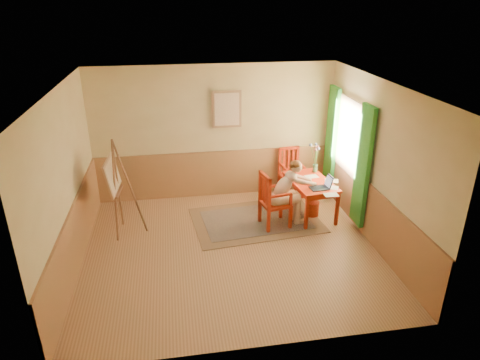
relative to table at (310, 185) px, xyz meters
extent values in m
cube|color=#AF7E54|center=(-1.72, -1.04, -0.64)|extent=(5.00, 4.50, 0.02)
cube|color=white|center=(-1.72, -1.04, 2.18)|extent=(5.00, 4.50, 0.02)
cube|color=tan|center=(-1.72, 1.22, 0.77)|extent=(5.00, 0.02, 2.80)
cube|color=tan|center=(-1.72, -3.30, 0.77)|extent=(5.00, 0.02, 2.80)
cube|color=tan|center=(-4.23, -1.04, 0.77)|extent=(0.02, 4.50, 2.80)
cube|color=tan|center=(0.79, -1.04, 0.77)|extent=(0.02, 4.50, 2.80)
cube|color=#986A43|center=(-1.72, 1.19, -0.13)|extent=(5.00, 0.04, 1.00)
cube|color=#986A43|center=(-4.20, -1.04, -0.13)|extent=(0.04, 4.50, 1.00)
cube|color=#986A43|center=(0.76, -1.04, -0.13)|extent=(0.04, 4.50, 1.00)
cube|color=white|center=(0.75, 0.06, 0.92)|extent=(0.02, 1.00, 1.30)
cube|color=#9E7654|center=(0.73, 0.06, 0.92)|extent=(0.03, 1.12, 1.42)
cube|color=green|center=(0.68, -0.72, 0.62)|extent=(0.08, 0.45, 2.20)
cube|color=green|center=(0.68, 0.84, 0.62)|extent=(0.08, 0.45, 2.20)
cube|color=#9E7654|center=(-1.47, 1.17, 1.27)|extent=(0.60, 0.04, 0.76)
cube|color=beige|center=(-1.47, 1.15, 1.27)|extent=(0.50, 0.02, 0.66)
cube|color=#8C7251|center=(-1.09, -0.10, -0.62)|extent=(2.55, 1.83, 0.01)
cube|color=black|center=(-1.09, -0.10, -0.62)|extent=(2.11, 1.39, 0.01)
cube|color=red|center=(0.00, 0.00, 0.07)|extent=(0.86, 1.28, 0.04)
cube|color=red|center=(0.00, 0.00, 0.00)|extent=(0.74, 1.17, 0.10)
cube|color=red|center=(-0.25, -0.59, -0.29)|extent=(0.06, 0.06, 0.68)
cube|color=red|center=(0.38, -0.51, -0.29)|extent=(0.06, 0.06, 0.68)
cube|color=red|center=(-0.38, 0.51, -0.29)|extent=(0.06, 0.06, 0.68)
cube|color=red|center=(0.25, 0.59, -0.29)|extent=(0.06, 0.06, 0.68)
cube|color=red|center=(-0.78, -0.34, -0.17)|extent=(0.57, 0.56, 0.05)
cube|color=red|center=(-0.96, -0.59, -0.41)|extent=(0.06, 0.06, 0.44)
cube|color=red|center=(-0.52, -0.51, -0.41)|extent=(0.06, 0.06, 0.44)
cube|color=red|center=(-1.04, -0.18, -0.41)|extent=(0.06, 0.06, 0.44)
cube|color=red|center=(-0.60, -0.10, -0.41)|extent=(0.06, 0.06, 0.44)
cube|color=red|center=(-0.96, -0.59, 0.15)|extent=(0.06, 0.06, 0.59)
cube|color=red|center=(-1.04, -0.18, 0.15)|extent=(0.06, 0.06, 0.59)
cube|color=red|center=(-1.00, -0.38, 0.41)|extent=(0.14, 0.48, 0.06)
cube|color=red|center=(-0.98, -0.49, 0.13)|extent=(0.04, 0.05, 0.48)
cube|color=red|center=(-1.00, -0.38, 0.13)|extent=(0.04, 0.05, 0.48)
cube|color=red|center=(-1.02, -0.28, 0.13)|extent=(0.04, 0.05, 0.48)
cube|color=red|center=(-0.74, -0.55, 0.09)|extent=(0.44, 0.12, 0.04)
cube|color=red|center=(-0.53, -0.51, -0.03)|extent=(0.05, 0.05, 0.24)
cube|color=red|center=(-0.82, -0.14, 0.09)|extent=(0.44, 0.12, 0.04)
cube|color=red|center=(-0.61, -0.10, -0.03)|extent=(0.05, 0.05, 0.24)
cube|color=red|center=(-0.12, 0.91, -0.19)|extent=(0.50, 0.52, 0.05)
cube|color=red|center=(-0.34, 1.10, -0.42)|extent=(0.06, 0.06, 0.42)
cube|color=red|center=(-0.30, 0.68, -0.42)|extent=(0.06, 0.06, 0.42)
cube|color=red|center=(0.06, 1.14, -0.42)|extent=(0.06, 0.06, 0.42)
cube|color=red|center=(0.11, 0.72, -0.42)|extent=(0.06, 0.06, 0.42)
cube|color=red|center=(-0.34, 1.10, 0.12)|extent=(0.06, 0.06, 0.57)
cube|color=red|center=(0.06, 1.14, 0.12)|extent=(0.06, 0.06, 0.57)
cube|color=red|center=(-0.14, 1.12, 0.38)|extent=(0.46, 0.10, 0.06)
cube|color=red|center=(-0.24, 1.11, 0.11)|extent=(0.05, 0.04, 0.47)
cube|color=red|center=(-0.14, 1.12, 0.11)|extent=(0.05, 0.04, 0.47)
cube|color=red|center=(-0.03, 1.13, 0.11)|extent=(0.05, 0.04, 0.47)
cube|color=red|center=(-0.32, 0.89, 0.07)|extent=(0.08, 0.43, 0.04)
cube|color=red|center=(-0.30, 0.69, -0.05)|extent=(0.05, 0.05, 0.23)
cube|color=red|center=(0.08, 0.93, 0.07)|extent=(0.08, 0.43, 0.04)
cube|color=red|center=(0.10, 0.73, -0.05)|extent=(0.05, 0.05, 0.23)
ellipsoid|color=beige|center=(-0.79, -0.36, -0.07)|extent=(0.35, 0.41, 0.23)
cylinder|color=beige|center=(-0.56, -0.41, -0.08)|extent=(0.47, 0.24, 0.16)
cylinder|color=beige|center=(-0.60, -0.24, -0.08)|extent=(0.47, 0.24, 0.16)
cylinder|color=beige|center=(-0.35, -0.37, -0.34)|extent=(0.14, 0.14, 0.51)
cylinder|color=beige|center=(-0.39, -0.20, -0.34)|extent=(0.14, 0.14, 0.51)
cube|color=beige|center=(-0.29, -0.36, -0.59)|extent=(0.23, 0.13, 0.07)
cube|color=beige|center=(-0.32, -0.18, -0.59)|extent=(0.23, 0.13, 0.07)
ellipsoid|color=beige|center=(-0.64, -0.34, 0.16)|extent=(0.54, 0.38, 0.53)
ellipsoid|color=beige|center=(-0.49, -0.31, 0.35)|extent=(0.25, 0.34, 0.18)
sphere|color=beige|center=(-0.39, -0.29, 0.52)|extent=(0.24, 0.24, 0.20)
ellipsoid|color=brown|center=(-0.41, -0.29, 0.57)|extent=(0.22, 0.23, 0.14)
sphere|color=brown|center=(-0.49, -0.31, 0.56)|extent=(0.12, 0.12, 0.11)
cylinder|color=beige|center=(-0.37, -0.44, 0.30)|extent=(0.23, 0.11, 0.15)
cylinder|color=beige|center=(-0.15, -0.37, 0.21)|extent=(0.30, 0.19, 0.17)
sphere|color=beige|center=(-0.28, -0.43, 0.26)|extent=(0.10, 0.10, 0.09)
sphere|color=beige|center=(-0.03, -0.32, 0.16)|extent=(0.09, 0.09, 0.07)
cylinder|color=beige|center=(-0.43, -0.14, 0.30)|extent=(0.24, 0.15, 0.15)
cylinder|color=beige|center=(-0.20, -0.12, 0.21)|extent=(0.30, 0.09, 0.17)
sphere|color=beige|center=(-0.33, -0.12, 0.26)|extent=(0.10, 0.10, 0.09)
sphere|color=beige|center=(-0.06, -0.13, 0.16)|extent=(0.09, 0.09, 0.07)
cube|color=#1E2338|center=(0.04, -0.37, 0.10)|extent=(0.35, 0.27, 0.02)
cube|color=#2D3342|center=(0.04, -0.37, 0.10)|extent=(0.31, 0.22, 0.00)
cube|color=#1E2338|center=(0.23, -0.35, 0.22)|extent=(0.10, 0.24, 0.22)
cube|color=#99BFF2|center=(0.22, -0.35, 0.21)|extent=(0.07, 0.20, 0.18)
cube|color=white|center=(0.16, -0.67, 0.09)|extent=(0.26, 0.19, 0.00)
cube|color=white|center=(0.40, -0.06, 0.09)|extent=(0.30, 0.26, 0.00)
cube|color=white|center=(0.08, 0.20, 0.09)|extent=(0.28, 0.21, 0.00)
cube|color=white|center=(0.28, -0.36, 0.09)|extent=(0.31, 0.28, 0.00)
cylinder|color=#3F724C|center=(0.22, 0.43, 0.17)|extent=(0.13, 0.13, 0.16)
cylinder|color=#3F7233|center=(0.17, 0.47, 0.44)|extent=(0.11, 0.09, 0.42)
sphere|color=#728CD8|center=(0.12, 0.51, 0.64)|extent=(0.08, 0.08, 0.06)
cylinder|color=#3F7233|center=(0.22, 0.38, 0.45)|extent=(0.02, 0.10, 0.44)
sphere|color=pink|center=(0.21, 0.33, 0.67)|extent=(0.06, 0.06, 0.04)
cylinder|color=#3F7233|center=(0.22, 0.44, 0.39)|extent=(0.01, 0.05, 0.32)
sphere|color=pink|center=(0.23, 0.46, 0.55)|extent=(0.07, 0.07, 0.05)
cylinder|color=#3F7233|center=(0.22, 0.36, 0.43)|extent=(0.01, 0.14, 0.41)
sphere|color=#728CD8|center=(0.22, 0.29, 0.63)|extent=(0.08, 0.08, 0.06)
cylinder|color=#3F7233|center=(0.24, 0.48, 0.41)|extent=(0.05, 0.11, 0.36)
sphere|color=pink|center=(0.26, 0.53, 0.59)|extent=(0.07, 0.07, 0.05)
cylinder|color=#3F7233|center=(0.23, 0.45, 0.41)|extent=(0.03, 0.07, 0.37)
sphere|color=pink|center=(0.24, 0.48, 0.59)|extent=(0.06, 0.06, 0.05)
cylinder|color=#3F7233|center=(0.23, 0.48, 0.43)|extent=(0.03, 0.12, 0.42)
sphere|color=#728CD8|center=(0.25, 0.54, 0.64)|extent=(0.07, 0.07, 0.05)
cylinder|color=#C13A19|center=(0.04, -0.06, -0.48)|extent=(0.33, 0.33, 0.29)
cylinder|color=brown|center=(-3.63, -0.27, 0.27)|extent=(0.11, 0.33, 1.80)
cylinder|color=brown|center=(-3.61, 0.02, 0.27)|extent=(0.06, 0.33, 1.80)
cylinder|color=brown|center=(-3.38, -0.15, 0.27)|extent=(0.47, 0.07, 1.80)
cylinder|color=brown|center=(-3.65, -0.13, 0.19)|extent=(0.07, 0.51, 0.03)
cube|color=brown|center=(-3.59, -0.13, 0.19)|extent=(0.10, 0.55, 0.03)
cube|color=#9E7654|center=(-3.67, -0.12, 0.51)|extent=(0.20, 0.80, 0.60)
cube|color=beige|center=(-3.65, -0.13, 0.51)|extent=(0.15, 0.72, 0.52)
camera|label=1|loc=(-2.57, -7.23, 3.40)|focal=31.92mm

